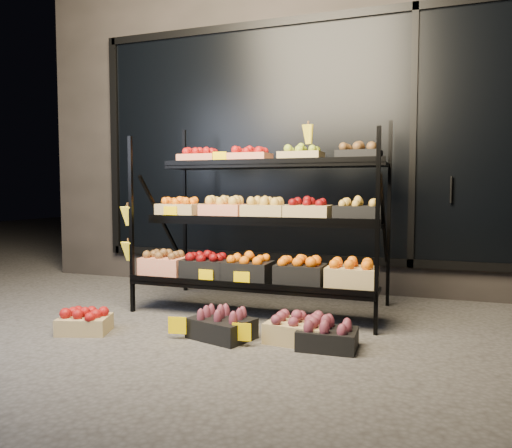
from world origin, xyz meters
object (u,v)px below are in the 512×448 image
at_px(floor_crate_left, 84,321).
at_px(floor_crate_midright, 298,328).
at_px(display_rack, 260,220).
at_px(floor_crate_midleft, 222,325).

xyz_separation_m(floor_crate_left, floor_crate_midright, (1.54, 0.30, 0.01)).
bearing_deg(display_rack, floor_crate_left, -132.58).
distance_m(display_rack, floor_crate_left, 1.63).
bearing_deg(floor_crate_midright, floor_crate_left, -162.28).
xyz_separation_m(display_rack, floor_crate_midleft, (0.01, -0.87, -0.69)).
relative_size(floor_crate_left, floor_crate_midright, 0.94).
relative_size(display_rack, floor_crate_midleft, 4.41).
bearing_deg(display_rack, floor_crate_midright, -55.04).
height_order(floor_crate_midleft, floor_crate_midright, floor_crate_midleft).
xyz_separation_m(display_rack, floor_crate_left, (-0.99, -1.08, -0.70)).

